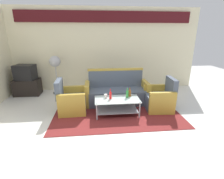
# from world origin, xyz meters

# --- Properties ---
(ground_plane) EXTENTS (14.00, 14.00, 0.00)m
(ground_plane) POSITION_xyz_m (0.00, 0.00, 0.00)
(ground_plane) COLOR white
(wall_back) EXTENTS (6.52, 0.19, 2.80)m
(wall_back) POSITION_xyz_m (0.00, 3.05, 1.48)
(wall_back) COLOR beige
(wall_back) RESTS_ON ground
(rug) EXTENTS (3.15, 2.04, 0.01)m
(rug) POSITION_xyz_m (0.13, 0.95, 0.01)
(rug) COLOR maroon
(rug) RESTS_ON ground
(couch) EXTENTS (1.81, 0.75, 0.96)m
(couch) POSITION_xyz_m (0.20, 1.58, 0.32)
(couch) COLOR #4C5666
(couch) RESTS_ON rug
(armchair_left) EXTENTS (0.73, 0.79, 0.85)m
(armchair_left) POSITION_xyz_m (-1.04, 1.10, 0.29)
(armchair_left) COLOR #4C5666
(armchair_left) RESTS_ON rug
(armchair_right) EXTENTS (0.74, 0.80, 0.85)m
(armchair_right) POSITION_xyz_m (1.29, 1.01, 0.29)
(armchair_right) COLOR #4C5666
(armchair_right) RESTS_ON rug
(coffee_table) EXTENTS (1.10, 0.60, 0.40)m
(coffee_table) POSITION_xyz_m (0.12, 0.82, 0.27)
(coffee_table) COLOR silver
(coffee_table) RESTS_ON rug
(bottle_green) EXTENTS (0.07, 0.07, 0.25)m
(bottle_green) POSITION_xyz_m (0.39, 0.90, 0.50)
(bottle_green) COLOR #2D8C38
(bottle_green) RESTS_ON coffee_table
(bottle_red) EXTENTS (0.06, 0.06, 0.25)m
(bottle_red) POSITION_xyz_m (-0.04, 0.84, 0.51)
(bottle_red) COLOR red
(bottle_red) RESTS_ON coffee_table
(bottle_brown) EXTENTS (0.07, 0.07, 0.22)m
(bottle_brown) POSITION_xyz_m (0.47, 0.97, 0.50)
(bottle_brown) COLOR brown
(bottle_brown) RESTS_ON coffee_table
(cup) EXTENTS (0.08, 0.08, 0.10)m
(cup) POSITION_xyz_m (-0.15, 0.92, 0.46)
(cup) COLOR silver
(cup) RESTS_ON coffee_table
(tv_stand) EXTENTS (0.80, 0.50, 0.52)m
(tv_stand) POSITION_xyz_m (-2.65, 2.55, 0.26)
(tv_stand) COLOR black
(tv_stand) RESTS_ON ground
(television) EXTENTS (0.66, 0.52, 0.48)m
(television) POSITION_xyz_m (-2.65, 2.55, 0.76)
(television) COLOR black
(television) RESTS_ON tv_stand
(pedestal_fan) EXTENTS (0.36, 0.36, 1.27)m
(pedestal_fan) POSITION_xyz_m (-1.69, 2.60, 1.01)
(pedestal_fan) COLOR #2D2D33
(pedestal_fan) RESTS_ON ground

